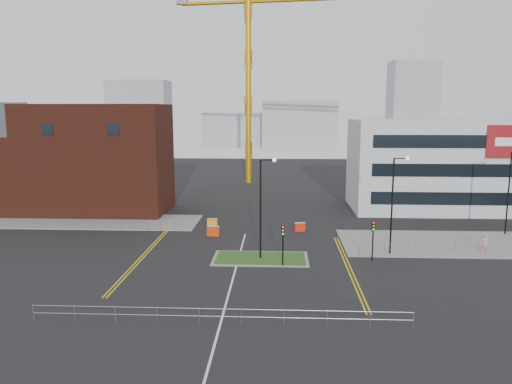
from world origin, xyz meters
TOP-DOWN VIEW (x-y plane):
  - ground at (0.00, 0.00)m, footprint 200.00×200.00m
  - pavement_left at (-20.00, 22.00)m, footprint 28.00×8.00m
  - pavement_right at (22.00, 14.00)m, footprint 24.00×10.00m
  - island_kerb at (2.00, 8.00)m, footprint 8.60×4.60m
  - grass_island at (2.00, 8.00)m, footprint 8.00×4.00m
  - brick_building at (-22.97, 28.00)m, footprint 24.20×10.07m
  - office_block at (26.01, 31.97)m, footprint 25.00×12.20m
  - tower_crane at (3.84, 54.19)m, footprint 52.63×8.31m
  - streetlamp_island at (2.22, 8.00)m, footprint 1.46×0.36m
  - streetlamp_right_near at (14.22, 10.00)m, footprint 1.46×0.36m
  - streetlamp_right_far at (28.22, 18.00)m, footprint 1.46×0.36m
  - traffic_light_island at (4.00, 5.98)m, footprint 0.28×0.33m
  - traffic_light_right at (12.00, 7.98)m, footprint 0.28×0.33m
  - railing_front at (0.00, -6.00)m, footprint 24.05×0.05m
  - railing_left at (-11.00, 18.00)m, footprint 6.05×0.05m
  - railing_right at (20.50, 11.50)m, footprint 19.05×5.05m
  - centre_line at (0.00, 2.00)m, footprint 0.15×30.00m
  - yellow_left_a at (-9.00, 10.00)m, footprint 0.12×24.00m
  - yellow_left_b at (-8.70, 10.00)m, footprint 0.12×24.00m
  - yellow_right_a at (9.50, 6.00)m, footprint 0.12×20.00m
  - yellow_right_b at (9.80, 6.00)m, footprint 0.12×20.00m
  - skyline_a at (-40.00, 120.00)m, footprint 18.00×12.00m
  - skyline_b at (10.00, 130.00)m, footprint 24.00×12.00m
  - skyline_c at (45.00, 125.00)m, footprint 14.00×12.00m
  - skyline_d at (-8.00, 140.00)m, footprint 30.00×12.00m
  - pedestrian at (23.02, 10.87)m, footprint 0.70×0.46m
  - barrier_left at (-4.01, 20.19)m, footprint 1.19×0.54m
  - barrier_mid at (-3.34, 16.00)m, footprint 1.37×0.67m
  - barrier_right at (5.97, 18.56)m, footprint 1.22×0.63m

SIDE VIEW (x-z plane):
  - ground at x=0.00m, z-range 0.00..0.00m
  - centre_line at x=0.00m, z-range 0.00..0.01m
  - yellow_left_a at x=-9.00m, z-range 0.00..0.01m
  - yellow_left_b at x=-8.70m, z-range 0.00..0.01m
  - yellow_right_a at x=9.50m, z-range 0.00..0.01m
  - yellow_right_b at x=9.80m, z-range 0.00..0.01m
  - island_kerb at x=2.00m, z-range 0.00..0.08m
  - pavement_left at x=-20.00m, z-range 0.00..0.12m
  - pavement_right at x=22.00m, z-range 0.00..0.12m
  - grass_island at x=2.00m, z-range 0.00..0.12m
  - barrier_left at x=-4.01m, z-range 0.04..1.00m
  - barrier_right at x=5.97m, z-range 0.04..1.02m
  - barrier_mid at x=-3.34m, z-range 0.05..1.15m
  - railing_left at x=-11.00m, z-range 0.19..1.29m
  - railing_right at x=20.50m, z-range 0.23..1.33m
  - railing_front at x=0.00m, z-range 0.23..1.33m
  - pedestrian at x=23.02m, z-range 0.00..1.90m
  - traffic_light_island at x=4.00m, z-range 0.74..4.39m
  - traffic_light_right at x=12.00m, z-range 0.74..4.39m
  - streetlamp_island at x=2.22m, z-range 0.82..10.00m
  - streetlamp_right_near at x=14.22m, z-range 0.82..10.00m
  - streetlamp_right_far at x=28.22m, z-range 0.82..10.00m
  - skyline_d at x=-8.00m, z-range 0.00..12.00m
  - office_block at x=26.01m, z-range 0.00..12.00m
  - brick_building at x=-22.97m, z-range -0.27..13.97m
  - skyline_b at x=10.00m, z-range 0.00..16.00m
  - skyline_a at x=-40.00m, z-range 0.00..22.00m
  - skyline_c at x=45.00m, z-range 0.00..28.00m
  - tower_crane at x=3.84m, z-range 7.07..43.98m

